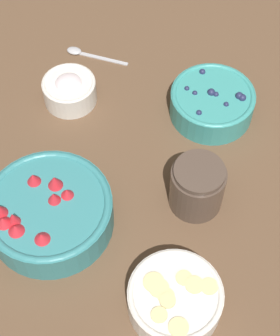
% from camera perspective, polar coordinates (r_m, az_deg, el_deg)
% --- Properties ---
extents(ground_plane, '(4.00, 4.00, 0.00)m').
position_cam_1_polar(ground_plane, '(1.03, -1.58, -1.41)').
color(ground_plane, brown).
extents(bowl_strawberries, '(0.22, 0.22, 0.09)m').
position_cam_1_polar(bowl_strawberries, '(0.97, -9.25, -4.34)').
color(bowl_strawberries, teal).
rests_on(bowl_strawberries, ground_plane).
extents(bowl_blueberries, '(0.16, 0.16, 0.06)m').
position_cam_1_polar(bowl_blueberries, '(1.11, 7.35, 6.71)').
color(bowl_blueberries, teal).
rests_on(bowl_blueberries, ground_plane).
extents(bowl_bananas, '(0.15, 0.15, 0.06)m').
position_cam_1_polar(bowl_bananas, '(0.90, 3.57, -13.05)').
color(bowl_bananas, silver).
rests_on(bowl_bananas, ground_plane).
extents(bowl_cream, '(0.11, 0.11, 0.06)m').
position_cam_1_polar(bowl_cream, '(1.14, -7.19, 7.96)').
color(bowl_cream, silver).
rests_on(bowl_cream, ground_plane).
extents(jar_chocolate, '(0.10, 0.10, 0.10)m').
position_cam_1_polar(jar_chocolate, '(0.98, 5.81, -1.97)').
color(jar_chocolate, '#4C3D33').
rests_on(jar_chocolate, ground_plane).
extents(spoon, '(0.02, 0.14, 0.01)m').
position_cam_1_polar(spoon, '(1.24, -5.57, 11.49)').
color(spoon, '#B2B2B7').
rests_on(spoon, ground_plane).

